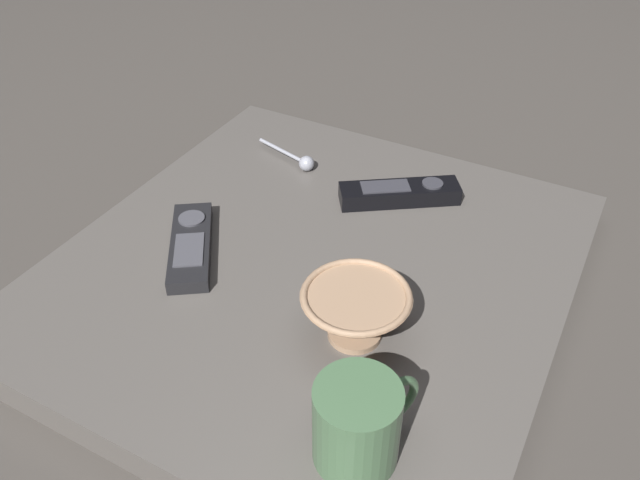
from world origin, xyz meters
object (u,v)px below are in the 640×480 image
Objects in this scene: teaspoon at (301,161)px; tv_remote_far at (400,193)px; cereal_bowl at (356,312)px; coffee_mug at (358,423)px; tv_remote_near at (191,245)px.

teaspoon is 0.17m from tv_remote_far.
coffee_mug reaches higher than cereal_bowl.
tv_remote_far is (0.24, -0.20, 0.00)m from tv_remote_near.
coffee_mug is at bearing -162.65° from tv_remote_far.
cereal_bowl is 0.26m from tv_remote_near.
cereal_bowl is at bearing -167.71° from tv_remote_far.
teaspoon is 0.25m from tv_remote_near.
cereal_bowl is at bearing -97.55° from tv_remote_near.
cereal_bowl is 0.74× the size of tv_remote_near.
coffee_mug is 0.44m from tv_remote_far.
tv_remote_far is (-0.01, -0.17, 0.00)m from teaspoon.
teaspoon is at bearing 85.92° from tv_remote_far.
teaspoon is at bearing 39.01° from cereal_bowl.
tv_remote_near is at bearing 62.28° from coffee_mug.
coffee_mug is at bearing -144.64° from teaspoon.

